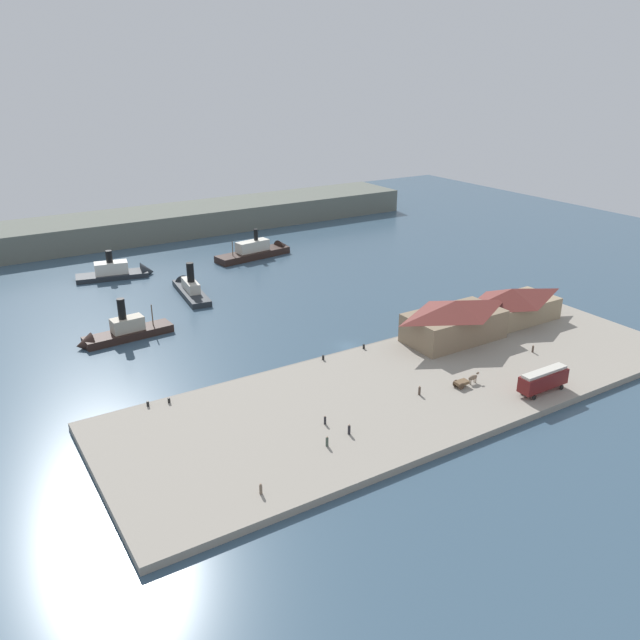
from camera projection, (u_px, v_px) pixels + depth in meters
The scene contains 22 objects.
ground_plane at pixel (347, 346), 129.61m from camera, with size 320.00×320.00×0.00m, color #385166.
quay_promenade at pixel (417, 387), 112.03m from camera, with size 110.00×36.00×1.20m, color gray.
seawall_edge at pixel (357, 350), 126.58m from camera, with size 110.00×0.80×1.00m, color slate.
ferry_shed_east_terminal at pixel (454, 320), 128.36m from camera, with size 20.40×11.01×8.35m.
ferry_shed_central_terminal at pixel (510, 305), 137.76m from camera, with size 22.19×10.29×7.48m.
street_tram at pixel (543, 379), 108.10m from camera, with size 9.81×2.78×4.06m.
horse_cart at pixel (466, 381), 110.82m from camera, with size 5.40×1.61×1.87m.
pedestrian_by_tram at pixel (533, 349), 123.79m from camera, with size 0.38×0.38×1.53m.
pedestrian_walking_east at pixel (325, 420), 98.88m from camera, with size 0.37×0.37×1.50m.
pedestrian_near_east_shed at pixel (261, 489), 82.72m from camera, with size 0.40×0.40×1.63m.
pedestrian_standing_center at pixel (349, 430), 96.16m from camera, with size 0.42×0.42×1.71m.
pedestrian_walking_west at pixel (419, 391), 107.72m from camera, with size 0.41×0.41×1.67m.
pedestrian_at_waters_edge at pixel (327, 442), 93.12m from camera, with size 0.41×0.41×1.67m.
mooring_post_east at pixel (169, 400), 105.26m from camera, with size 0.44×0.44×0.90m, color black.
mooring_post_center_east at pixel (364, 347), 125.43m from camera, with size 0.44×0.44×0.90m, color black.
mooring_post_center_west at pixel (148, 404), 104.20m from camera, with size 0.44×0.44×0.90m, color black.
mooring_post_west at pixel (323, 358), 120.65m from camera, with size 0.44×0.44×0.90m, color black.
ferry_mid_harbor at pixel (122, 272), 171.69m from camera, with size 20.88×9.67×9.71m.
ferry_moored_west at pixel (260, 251), 190.52m from camera, with size 25.76×9.15×10.17m.
ferry_outer_harbor at pixel (189, 287), 159.74m from camera, with size 7.00×22.22×10.06m.
ferry_approaching_east at pixel (119, 333), 131.88m from camera, with size 20.13×5.92×10.23m.
far_headland at pixel (164, 222), 214.89m from camera, with size 180.00×24.00×8.00m, color #60665B.
Camera 1 is at (-67.23, -97.63, 52.97)m, focal length 35.82 mm.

